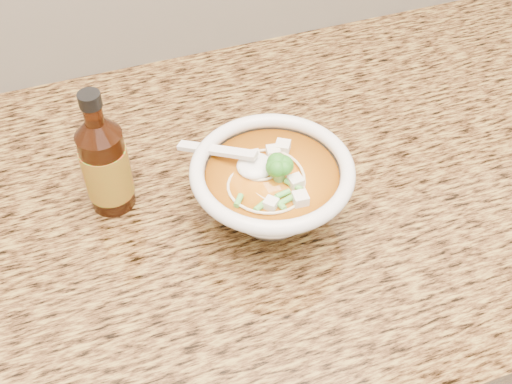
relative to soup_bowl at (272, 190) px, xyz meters
name	(u,v)px	position (x,y,z in m)	size (l,w,h in m)	color
cabinet	(235,366)	(-0.04, 0.06, -0.52)	(4.00, 0.65, 0.86)	black
counter_slab	(227,201)	(-0.04, 0.06, -0.07)	(4.00, 0.68, 0.04)	olive
soup_bowl	(272,190)	(0.00, 0.00, 0.00)	(0.19, 0.19, 0.11)	silver
hot_sauce_bottle	(105,165)	(-0.18, 0.09, 0.02)	(0.06, 0.06, 0.17)	#3F1908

